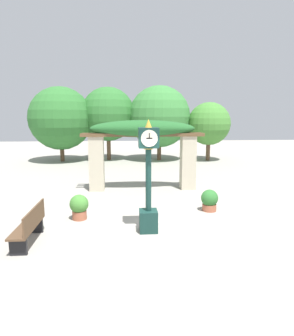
% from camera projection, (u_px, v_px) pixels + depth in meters
% --- Properties ---
extents(ground_plane, '(60.00, 60.00, 0.00)m').
position_uv_depth(ground_plane, '(154.00, 235.00, 7.82)').
color(ground_plane, gray).
extents(pedestal_clock, '(0.51, 0.56, 2.99)m').
position_uv_depth(pedestal_clock, '(148.00, 178.00, 7.83)').
color(pedestal_clock, '#14332D').
rests_on(pedestal_clock, ground).
extents(pergola, '(5.01, 1.19, 2.90)m').
position_uv_depth(pergola, '(143.00, 139.00, 12.32)').
color(pergola, '#BCB299').
rests_on(pergola, ground).
extents(potted_plant_near_left, '(0.56, 0.56, 0.76)m').
position_uv_depth(potted_plant_near_left, '(79.00, 206.00, 8.94)').
color(potted_plant_near_left, '#9E563D').
rests_on(potted_plant_near_left, ground).
extents(potted_plant_near_right, '(0.55, 0.55, 0.71)m').
position_uv_depth(potted_plant_near_right, '(209.00, 200.00, 9.75)').
color(potted_plant_near_right, '#9E563D').
rests_on(potted_plant_near_right, ground).
extents(park_bench, '(0.42, 1.65, 0.89)m').
position_uv_depth(park_bench, '(30.00, 226.00, 7.27)').
color(park_bench, brown).
rests_on(park_bench, ground).
extents(tree_line, '(13.61, 4.47, 5.12)m').
position_uv_depth(tree_line, '(121.00, 118.00, 20.41)').
color(tree_line, brown).
rests_on(tree_line, ground).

